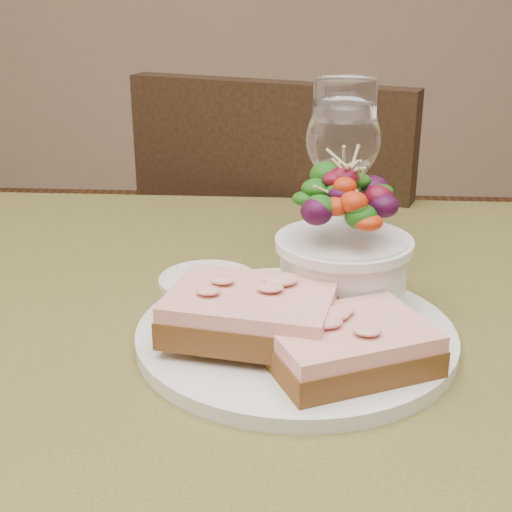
# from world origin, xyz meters

# --- Properties ---
(cafe_table) EXTENTS (0.80, 0.80, 0.75)m
(cafe_table) POSITION_xyz_m (0.00, 0.00, 0.65)
(cafe_table) COLOR #49441F
(cafe_table) RESTS_ON ground
(chair_far) EXTENTS (0.54, 0.54, 0.90)m
(chair_far) POSITION_xyz_m (0.04, 0.61, 0.29)
(chair_far) COLOR black
(chair_far) RESTS_ON ground
(dinner_plate) EXTENTS (0.26, 0.26, 0.01)m
(dinner_plate) POSITION_xyz_m (0.03, -0.01, 0.76)
(dinner_plate) COLOR white
(dinner_plate) RESTS_ON cafe_table
(sandwich_front) EXTENTS (0.14, 0.13, 0.03)m
(sandwich_front) POSITION_xyz_m (0.07, -0.07, 0.78)
(sandwich_front) COLOR #492B13
(sandwich_front) RESTS_ON dinner_plate
(sandwich_back) EXTENTS (0.14, 0.12, 0.03)m
(sandwich_back) POSITION_xyz_m (-0.01, -0.04, 0.79)
(sandwich_back) COLOR #492B13
(sandwich_back) RESTS_ON dinner_plate
(ramekin) EXTENTS (0.08, 0.08, 0.04)m
(ramekin) POSITION_xyz_m (-0.05, 0.00, 0.78)
(ramekin) COLOR silver
(ramekin) RESTS_ON dinner_plate
(salad_bowl) EXTENTS (0.11, 0.11, 0.13)m
(salad_bowl) POSITION_xyz_m (0.07, 0.04, 0.82)
(salad_bowl) COLOR white
(salad_bowl) RESTS_ON dinner_plate
(garnish) EXTENTS (0.05, 0.04, 0.02)m
(garnish) POSITION_xyz_m (-0.05, 0.06, 0.77)
(garnish) COLOR black
(garnish) RESTS_ON dinner_plate
(wine_glass) EXTENTS (0.08, 0.08, 0.18)m
(wine_glass) POSITION_xyz_m (0.07, 0.18, 0.87)
(wine_glass) COLOR white
(wine_glass) RESTS_ON cafe_table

